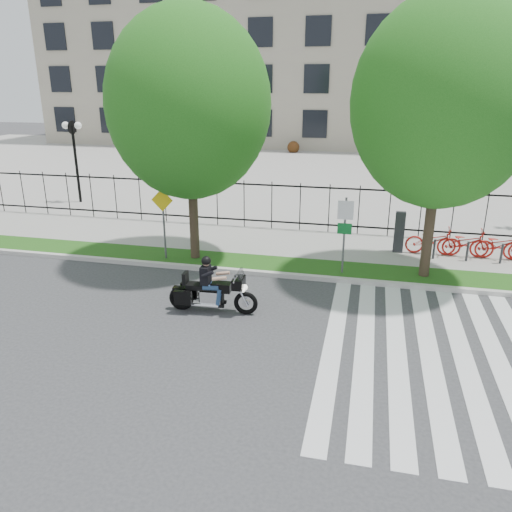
# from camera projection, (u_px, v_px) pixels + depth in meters

# --- Properties ---
(ground) EXTENTS (120.00, 120.00, 0.00)m
(ground) POSITION_uv_depth(u_px,v_px,m) (246.00, 335.00, 12.62)
(ground) COLOR #333336
(ground) RESTS_ON ground
(curb) EXTENTS (60.00, 0.20, 0.15)m
(curb) POSITION_uv_depth(u_px,v_px,m) (276.00, 275.00, 16.37)
(curb) COLOR beige
(curb) RESTS_ON ground
(grass_verge) EXTENTS (60.00, 1.50, 0.15)m
(grass_verge) POSITION_uv_depth(u_px,v_px,m) (281.00, 266.00, 17.15)
(grass_verge) COLOR #1B4C13
(grass_verge) RESTS_ON ground
(sidewalk) EXTENTS (60.00, 3.50, 0.15)m
(sidewalk) POSITION_uv_depth(u_px,v_px,m) (293.00, 244.00, 19.45)
(sidewalk) COLOR #9C9892
(sidewalk) RESTS_ON ground
(plaza) EXTENTS (80.00, 34.00, 0.10)m
(plaza) POSITION_uv_depth(u_px,v_px,m) (332.00, 171.00, 35.59)
(plaza) COLOR #9C9892
(plaza) RESTS_ON ground
(crosswalk_stripes) EXTENTS (5.70, 8.00, 0.01)m
(crosswalk_stripes) POSITION_uv_depth(u_px,v_px,m) (447.00, 357.00, 11.59)
(crosswalk_stripes) COLOR silver
(crosswalk_stripes) RESTS_ON ground
(iron_fence) EXTENTS (30.00, 0.06, 2.00)m
(iron_fence) POSITION_uv_depth(u_px,v_px,m) (300.00, 207.00, 20.70)
(iron_fence) COLOR black
(iron_fence) RESTS_ON sidewalk
(office_building) EXTENTS (60.00, 21.90, 20.15)m
(office_building) POSITION_uv_depth(u_px,v_px,m) (354.00, 41.00, 50.62)
(office_building) COLOR #A79F87
(office_building) RESTS_ON ground
(lamp_post_left) EXTENTS (1.06, 0.70, 4.25)m
(lamp_post_left) POSITION_uv_depth(u_px,v_px,m) (74.00, 142.00, 25.17)
(lamp_post_left) COLOR black
(lamp_post_left) RESTS_ON ground
(street_tree_1) EXTENTS (5.34, 5.34, 8.29)m
(street_tree_1) POSITION_uv_depth(u_px,v_px,m) (189.00, 104.00, 16.07)
(street_tree_1) COLOR #32261B
(street_tree_1) RESTS_ON grass_verge
(street_tree_2) EXTENTS (5.37, 5.37, 8.44)m
(street_tree_2) POSITION_uv_depth(u_px,v_px,m) (444.00, 102.00, 14.35)
(street_tree_2) COLOR #32261B
(street_tree_2) RESTS_ON grass_verge
(sign_pole_regulatory) EXTENTS (0.50, 0.09, 2.50)m
(sign_pole_regulatory) POSITION_uv_depth(u_px,v_px,m) (345.00, 226.00, 15.81)
(sign_pole_regulatory) COLOR #59595B
(sign_pole_regulatory) RESTS_ON grass_verge
(sign_pole_warning) EXTENTS (0.78, 0.09, 2.49)m
(sign_pole_warning) POSITION_uv_depth(u_px,v_px,m) (163.00, 215.00, 17.14)
(sign_pole_warning) COLOR #59595B
(sign_pole_warning) RESTS_ON grass_verge
(motorcycle_rider) EXTENTS (2.53, 0.76, 1.95)m
(motorcycle_rider) POSITION_uv_depth(u_px,v_px,m) (212.00, 290.00, 13.70)
(motorcycle_rider) COLOR black
(motorcycle_rider) RESTS_ON ground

